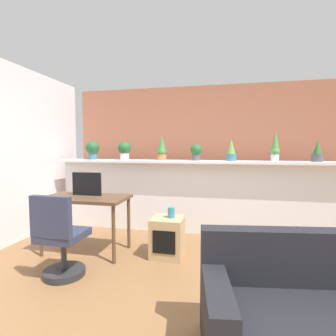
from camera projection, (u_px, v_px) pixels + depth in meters
The scene contains 17 objects.
ground_plane at pixel (170, 301), 2.35m from camera, with size 12.00×12.00×0.00m, color brown.
divider_wall at pixel (195, 198), 4.26m from camera, with size 4.63×0.16×1.15m, color white.
plant_shelf at pixel (195, 162), 4.18m from camera, with size 4.63×0.39×0.04m, color white.
brick_wall_behind at pixel (199, 155), 4.79m from camera, with size 4.63×0.10×2.50m, color #AD664C.
potted_plant_0 at pixel (93, 149), 4.56m from camera, with size 0.24×0.24×0.32m.
potted_plant_1 at pixel (124, 150), 4.38m from camera, with size 0.22×0.22×0.31m.
potted_plant_2 at pixel (162, 149), 4.31m from camera, with size 0.15×0.15×0.40m.
potted_plant_3 at pixel (196, 152), 4.17m from camera, with size 0.18×0.18×0.26m.
potted_plant_4 at pixel (231, 151), 4.05m from camera, with size 0.16×0.16×0.34m.
potted_plant_5 at pixel (275, 147), 3.86m from camera, with size 0.13×0.13×0.46m.
potted_plant_6 at pixel (317, 152), 3.79m from camera, with size 0.15×0.15×0.32m.
desk at pixel (86, 203), 3.43m from camera, with size 1.10×0.60×0.75m.
tv_monitor at pixel (87, 184), 3.50m from camera, with size 0.41×0.04×0.31m, color black.
office_chair at pixel (60, 242), 2.75m from camera, with size 0.44×0.45×0.91m.
side_cube_shelf at pixel (167, 237), 3.33m from camera, with size 0.40×0.41×0.50m.
vase_on_shelf at pixel (171, 212), 3.31m from camera, with size 0.09×0.09×0.13m, color teal.
couch at pixel (326, 322), 1.65m from camera, with size 1.65×0.98×0.80m.
Camera 1 is at (0.47, -2.21, 1.38)m, focal length 27.84 mm.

